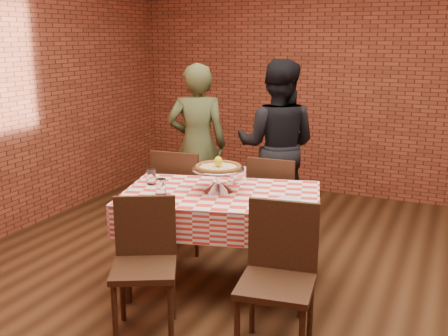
{
  "coord_description": "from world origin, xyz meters",
  "views": [
    {
      "loc": [
        1.12,
        -3.16,
        1.88
      ],
      "look_at": [
        -0.46,
        0.3,
        0.91
      ],
      "focal_mm": 42.17,
      "sensor_mm": 36.0,
      "label": 1
    }
  ],
  "objects_px": {
    "table": "(221,241)",
    "chair_near_left": "(144,271)",
    "water_glass_left": "(161,187)",
    "diner_black": "(277,146)",
    "pizza_stand": "(218,180)",
    "condiment_caddy": "(238,174)",
    "water_glass_right": "(151,177)",
    "chair_far_left": "(185,198)",
    "diner_olive": "(197,145)",
    "chair_far_right": "(276,204)",
    "chair_near_right": "(276,284)",
    "pizza": "(218,168)"
  },
  "relations": [
    {
      "from": "chair_near_left",
      "to": "diner_olive",
      "type": "bearing_deg",
      "value": 80.41
    },
    {
      "from": "condiment_caddy",
      "to": "chair_far_left",
      "type": "height_order",
      "value": "chair_far_left"
    },
    {
      "from": "water_glass_right",
      "to": "chair_far_left",
      "type": "bearing_deg",
      "value": 94.99
    },
    {
      "from": "chair_near_left",
      "to": "diner_olive",
      "type": "relative_size",
      "value": 0.54
    },
    {
      "from": "chair_far_left",
      "to": "water_glass_right",
      "type": "bearing_deg",
      "value": 89.65
    },
    {
      "from": "pizza_stand",
      "to": "pizza",
      "type": "distance_m",
      "value": 0.09
    },
    {
      "from": "pizza_stand",
      "to": "diner_olive",
      "type": "bearing_deg",
      "value": 123.59
    },
    {
      "from": "table",
      "to": "condiment_caddy",
      "type": "xyz_separation_m",
      "value": [
        0.02,
        0.28,
        0.45
      ]
    },
    {
      "from": "chair_far_right",
      "to": "diner_olive",
      "type": "distance_m",
      "value": 1.11
    },
    {
      "from": "water_glass_left",
      "to": "water_glass_right",
      "type": "height_order",
      "value": "same"
    },
    {
      "from": "pizza_stand",
      "to": "pizza",
      "type": "xyz_separation_m",
      "value": [
        0.0,
        0.0,
        0.09
      ]
    },
    {
      "from": "table",
      "to": "water_glass_right",
      "type": "relative_size",
      "value": 12.01
    },
    {
      "from": "water_glass_left",
      "to": "diner_black",
      "type": "bearing_deg",
      "value": 79.15
    },
    {
      "from": "chair_near_left",
      "to": "chair_near_right",
      "type": "distance_m",
      "value": 0.84
    },
    {
      "from": "chair_near_left",
      "to": "chair_far_left",
      "type": "relative_size",
      "value": 0.95
    },
    {
      "from": "pizza",
      "to": "chair_far_right",
      "type": "height_order",
      "value": "pizza"
    },
    {
      "from": "pizza_stand",
      "to": "water_glass_left",
      "type": "bearing_deg",
      "value": -144.33
    },
    {
      "from": "pizza_stand",
      "to": "condiment_caddy",
      "type": "bearing_deg",
      "value": 79.58
    },
    {
      "from": "water_glass_right",
      "to": "chair_near_left",
      "type": "relative_size",
      "value": 0.13
    },
    {
      "from": "condiment_caddy",
      "to": "chair_far_left",
      "type": "relative_size",
      "value": 0.16
    },
    {
      "from": "table",
      "to": "diner_black",
      "type": "xyz_separation_m",
      "value": [
        -0.06,
        1.41,
        0.46
      ]
    },
    {
      "from": "table",
      "to": "chair_near_left",
      "type": "height_order",
      "value": "chair_near_left"
    },
    {
      "from": "chair_near_right",
      "to": "diner_black",
      "type": "relative_size",
      "value": 0.55
    },
    {
      "from": "water_glass_right",
      "to": "chair_near_right",
      "type": "distance_m",
      "value": 1.44
    },
    {
      "from": "table",
      "to": "pizza_stand",
      "type": "relative_size",
      "value": 3.59
    },
    {
      "from": "chair_far_right",
      "to": "diner_black",
      "type": "bearing_deg",
      "value": -74.21
    },
    {
      "from": "chair_near_right",
      "to": "chair_far_left",
      "type": "distance_m",
      "value": 1.81
    },
    {
      "from": "chair_near_right",
      "to": "condiment_caddy",
      "type": "bearing_deg",
      "value": 116.54
    },
    {
      "from": "pizza_stand",
      "to": "diner_black",
      "type": "relative_size",
      "value": 0.24
    },
    {
      "from": "table",
      "to": "chair_far_left",
      "type": "relative_size",
      "value": 1.53
    },
    {
      "from": "diner_black",
      "to": "condiment_caddy",
      "type": "bearing_deg",
      "value": 84.81
    },
    {
      "from": "condiment_caddy",
      "to": "table",
      "type": "bearing_deg",
      "value": -131.7
    },
    {
      "from": "table",
      "to": "condiment_caddy",
      "type": "relative_size",
      "value": 9.82
    },
    {
      "from": "water_glass_left",
      "to": "chair_near_right",
      "type": "height_order",
      "value": "chair_near_right"
    },
    {
      "from": "chair_near_right",
      "to": "diner_olive",
      "type": "height_order",
      "value": "diner_olive"
    },
    {
      "from": "condiment_caddy",
      "to": "chair_far_right",
      "type": "height_order",
      "value": "condiment_caddy"
    },
    {
      "from": "pizza_stand",
      "to": "water_glass_left",
      "type": "height_order",
      "value": "pizza_stand"
    },
    {
      "from": "water_glass_right",
      "to": "chair_far_left",
      "type": "distance_m",
      "value": 0.72
    },
    {
      "from": "chair_far_right",
      "to": "diner_olive",
      "type": "bearing_deg",
      "value": -25.23
    },
    {
      "from": "chair_near_left",
      "to": "condiment_caddy",
      "type": "bearing_deg",
      "value": 52.2
    },
    {
      "from": "pizza",
      "to": "condiment_caddy",
      "type": "xyz_separation_m",
      "value": [
        0.05,
        0.26,
        -0.11
      ]
    },
    {
      "from": "diner_olive",
      "to": "diner_black",
      "type": "distance_m",
      "value": 0.79
    },
    {
      "from": "table",
      "to": "water_glass_left",
      "type": "relative_size",
      "value": 12.01
    },
    {
      "from": "water_glass_left",
      "to": "chair_far_right",
      "type": "bearing_deg",
      "value": 63.8
    },
    {
      "from": "pizza_stand",
      "to": "chair_near_left",
      "type": "height_order",
      "value": "pizza_stand"
    },
    {
      "from": "condiment_caddy",
      "to": "chair_far_left",
      "type": "distance_m",
      "value": 0.82
    },
    {
      "from": "condiment_caddy",
      "to": "diner_olive",
      "type": "bearing_deg",
      "value": 94.11
    },
    {
      "from": "water_glass_left",
      "to": "diner_black",
      "type": "height_order",
      "value": "diner_black"
    },
    {
      "from": "diner_olive",
      "to": "chair_far_left",
      "type": "bearing_deg",
      "value": 80.92
    },
    {
      "from": "chair_far_left",
      "to": "diner_olive",
      "type": "relative_size",
      "value": 0.57
    }
  ]
}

